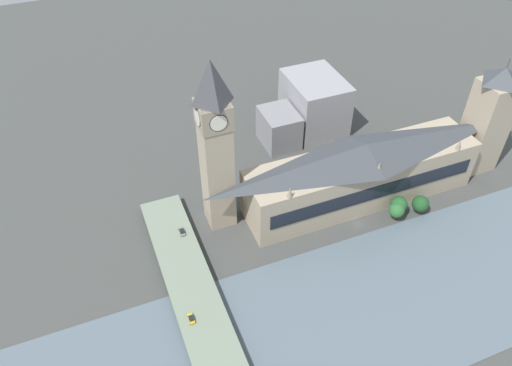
% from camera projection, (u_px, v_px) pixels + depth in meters
% --- Properties ---
extents(ground_plane, '(600.00, 600.00, 0.00)m').
position_uv_depth(ground_plane, '(358.00, 224.00, 210.01)').
color(ground_plane, '#424442').
extents(river_water, '(62.94, 360.00, 0.30)m').
position_uv_depth(river_water, '(410.00, 292.00, 184.06)').
color(river_water, slate).
rests_on(river_water, ground_plane).
extents(parliament_hall, '(22.98, 102.58, 29.81)m').
position_uv_depth(parliament_hall, '(362.00, 172.00, 212.16)').
color(parliament_hall, tan).
rests_on(parliament_hall, ground_plane).
extents(clock_tower, '(12.21, 12.21, 74.91)m').
position_uv_depth(clock_tower, '(215.00, 144.00, 185.62)').
color(clock_tower, tan).
rests_on(clock_tower, ground_plane).
extents(victoria_tower, '(14.95, 14.95, 55.47)m').
position_uv_depth(victoria_tower, '(488.00, 120.00, 222.23)').
color(victoria_tower, tan).
rests_on(victoria_tower, ground_plane).
extents(road_bridge, '(157.88, 16.92, 4.00)m').
position_uv_depth(road_bridge, '(218.00, 358.00, 161.36)').
color(road_bridge, '#5D6A59').
rests_on(road_bridge, ground_plane).
extents(car_northbound_lead, '(4.26, 1.81, 1.33)m').
position_uv_depth(car_northbound_lead, '(191.00, 319.00, 170.59)').
color(car_northbound_lead, gold).
rests_on(car_northbound_lead, road_bridge).
extents(car_northbound_tail, '(4.67, 1.80, 1.39)m').
position_uv_depth(car_northbound_tail, '(182.00, 232.00, 200.46)').
color(car_northbound_tail, slate).
rests_on(car_northbound_tail, road_bridge).
extents(city_block_west, '(33.07, 25.87, 27.76)m').
position_uv_depth(city_block_west, '(314.00, 103.00, 253.73)').
color(city_block_west, '#939399').
rests_on(city_block_west, ground_plane).
extents(city_block_center, '(20.68, 16.64, 17.94)m').
position_uv_depth(city_block_center, '(279.00, 128.00, 246.05)').
color(city_block_center, gray).
rests_on(city_block_center, ground_plane).
extents(tree_embankment_near, '(7.25, 7.25, 9.98)m').
position_uv_depth(tree_embankment_near, '(399.00, 205.00, 209.67)').
color(tree_embankment_near, brown).
rests_on(tree_embankment_near, ground_plane).
extents(tree_embankment_mid, '(6.63, 6.63, 9.26)m').
position_uv_depth(tree_embankment_mid, '(397.00, 210.00, 207.85)').
color(tree_embankment_mid, brown).
rests_on(tree_embankment_mid, ground_plane).
extents(tree_embankment_far, '(7.18, 7.18, 9.20)m').
position_uv_depth(tree_embankment_far, '(420.00, 204.00, 211.13)').
color(tree_embankment_far, brown).
rests_on(tree_embankment_far, ground_plane).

